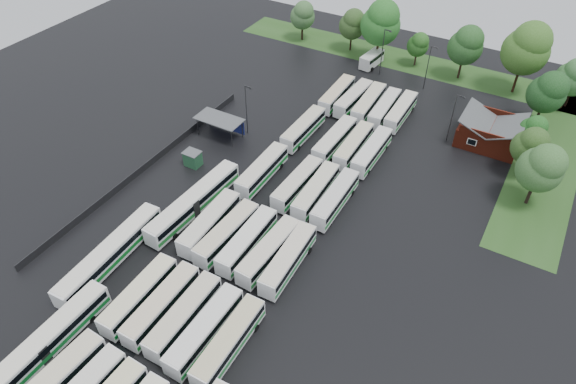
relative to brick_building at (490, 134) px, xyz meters
The scene contains 54 objects.
ground 49.08m from the brick_building, 119.30° to the right, with size 160.00×160.00×0.00m, color black.
brick_building is the anchor object (origin of this frame).
wash_shed 46.14m from the brick_building, 153.27° to the right, with size 8.20×4.20×3.58m.
utility_hut 50.26m from the brick_building, 143.11° to the right, with size 2.70×2.20×2.62m.
grass_strip_north 31.19m from the brick_building, 134.96° to the left, with size 80.00×10.00×0.01m, color #284F1B.
grass_strip_east 10.17m from the brick_building, ahead, with size 10.00×50.00×0.01m, color #284F1B.
west_fence 57.83m from the brick_building, 143.04° to the right, with size 0.10×50.00×1.20m, color #2D2D30.
bus_r0c0 74.19m from the brick_building, 112.56° to the right, with size 3.14×12.22×3.37m.
bus_r1c0 62.39m from the brick_building, 117.22° to the right, with size 2.78×11.80×3.27m.
bus_r1c1 60.73m from the brick_building, 114.59° to the right, with size 2.72×11.90×3.30m.
bus_r1c2 59.35m from the brick_building, 111.75° to the right, with size 2.71×11.86×3.29m.
bus_r1c3 58.55m from the brick_building, 108.63° to the right, with size 2.60×12.00×3.34m.
bus_r1c4 57.46m from the brick_building, 105.60° to the right, with size 2.73×11.76×3.26m.
bus_r2c0 50.15m from the brick_building, 124.66° to the right, with size 2.97×12.16×3.36m.
bus_r2c1 48.73m from the brick_building, 121.34° to the right, with size 2.98×11.94×3.30m.
bus_r2c2 47.01m from the brick_building, 118.18° to the right, with size 2.67×11.84×3.29m.
bus_r2c3 45.58m from the brick_building, 114.22° to the right, with size 3.01×11.92×3.29m.
bus_r2c4 44.43m from the brick_building, 110.78° to the right, with size 3.00×11.93×3.30m.
bus_r3c0 39.68m from the brick_building, 135.81° to the right, with size 2.71×12.03×3.34m.
bus_r3c2 35.45m from the brick_building, 128.73° to the right, with size 2.75×11.62×3.22m.
bus_r3c3 33.65m from the brick_building, 124.21° to the right, with size 2.87×11.85×3.28m.
bus_r3c4 32.02m from the brick_building, 119.29° to the right, with size 2.67×11.88×3.30m.
bus_r4c0 31.79m from the brick_building, 153.26° to the right, with size 2.62×11.84×3.29m.
bus_r4c2 26.61m from the brick_building, 146.54° to the right, with size 2.75×12.04×3.34m.
bus_r4c3 23.73m from the brick_building, 142.48° to the right, with size 2.67×11.60×3.22m.
bus_r4c4 21.26m from the brick_building, 136.91° to the right, with size 2.52×11.79×3.28m.
bus_r5c0 28.41m from the brick_building, behind, with size 2.74×11.69×3.24m.
bus_r5c1 25.07m from the brick_building, behind, with size 2.97×11.69×3.23m.
bus_r5c2 21.90m from the brick_building, behind, with size 3.01×12.05×3.33m.
bus_r5c3 18.74m from the brick_building, behind, with size 2.84×11.58×3.20m.
bus_r5c4 15.77m from the brick_building, behind, with size 2.58×11.49×3.19m.
artic_bus_west_a 73.72m from the brick_building, 116.64° to the right, with size 2.52×17.43×3.23m.
artic_bus_west_b 51.06m from the brick_building, 130.42° to the right, with size 3.39×18.31×3.38m.
artic_bus_west_c 63.74m from the brick_building, 124.83° to the right, with size 3.25×18.01×3.33m.
minibus 32.73m from the brick_building, 150.45° to the left, with size 3.17×6.81×2.87m.
tree_north_0 51.58m from the brick_building, 157.05° to the left, with size 5.58×5.57×9.22m.
tree_north_1 41.16m from the brick_building, 149.71° to the left, with size 5.80×5.80×9.61m.
tree_north_2 34.47m from the brick_building, 146.64° to the left, with size 8.27×8.27×13.70m.
tree_north_3 29.44m from the brick_building, 134.10° to the left, with size 4.52×4.51×7.47m.
tree_north_4 23.42m from the brick_building, 117.98° to the left, with size 6.91×6.91×11.44m.
tree_north_5 21.28m from the brick_building, 89.17° to the left, with size 8.83×8.83×14.63m.
tree_north_6 22.22m from the brick_building, 62.61° to the left, with size 5.28×5.28×8.74m.
tree_east_0 16.42m from the brick_building, 54.57° to the right, with size 6.57×6.57×10.88m.
tree_east_1 9.89m from the brick_building, 42.81° to the right, with size 5.45×5.45×9.02m.
tree_east_2 6.83m from the brick_building, ahead, with size 4.42×4.40×7.28m.
tree_east_3 12.71m from the brick_building, 57.09° to the left, with size 6.57×6.57×10.88m.
tree_east_4 21.28m from the brick_building, 62.89° to the left, with size 6.21×6.21×10.29m.
lamp_post_ne 7.61m from the brick_building, 155.50° to the right, with size 1.40×0.27×9.10m.
lamp_post_nw 41.71m from the brick_building, 154.28° to the right, with size 1.45×0.28×9.45m.
lamp_post_back_w 28.93m from the brick_building, 152.04° to the left, with size 1.52×0.30×9.85m.
lamp_post_back_e 20.11m from the brick_building, 141.33° to the left, with size 1.41×0.27×9.14m.
puddle_0 67.06m from the brick_building, 113.14° to the right, with size 3.89×3.89×0.01m, color black.
puddle_2 50.48m from the brick_building, 125.70° to the right, with size 7.35×7.35×0.01m, color black.
puddle_3 45.04m from the brick_building, 111.22° to the right, with size 2.89×2.89×0.01m, color black.
Camera 1 is at (30.18, -36.98, 52.09)m, focal length 32.00 mm.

